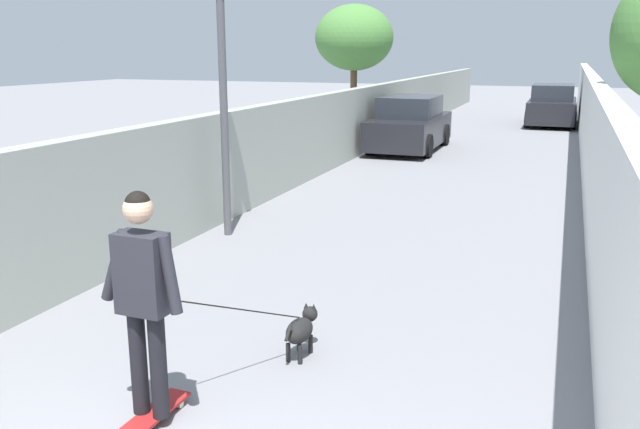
% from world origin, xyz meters
% --- Properties ---
extents(ground_plane, '(80.00, 80.00, 0.00)m').
position_xyz_m(ground_plane, '(14.00, 0.00, 0.00)').
color(ground_plane, gray).
extents(wall_left, '(48.00, 0.30, 1.82)m').
position_xyz_m(wall_left, '(12.00, 2.98, 0.91)').
color(wall_left, '#999E93').
rests_on(wall_left, ground).
extents(fence_right, '(48.00, 0.30, 2.13)m').
position_xyz_m(fence_right, '(12.00, -2.98, 1.07)').
color(fence_right, white).
rests_on(fence_right, ground).
extents(tree_left_mid, '(2.55, 2.55, 4.26)m').
position_xyz_m(tree_left_mid, '(19.00, 4.30, 3.19)').
color(tree_left_mid, brown).
rests_on(tree_left_mid, ground).
extents(lamp_post, '(0.36, 0.36, 4.02)m').
position_xyz_m(lamp_post, '(6.59, 2.43, 2.78)').
color(lamp_post, '#4C4C51').
rests_on(lamp_post, ground).
extents(skateboard, '(0.81, 0.22, 0.08)m').
position_xyz_m(skateboard, '(1.52, 0.40, 0.07)').
color(skateboard, maroon).
rests_on(skateboard, ground).
extents(person_skateboarder, '(0.23, 0.71, 1.76)m').
position_xyz_m(person_skateboarder, '(1.52, 0.40, 1.12)').
color(person_skateboarder, black).
rests_on(person_skateboarder, skateboard).
extents(dog, '(1.80, 0.76, 1.06)m').
position_xyz_m(dog, '(3.01, -0.24, 0.27)').
color(dog, black).
rests_on(dog, ground).
extents(car_near, '(4.20, 1.80, 1.54)m').
position_xyz_m(car_near, '(16.57, 1.83, 0.72)').
color(car_near, black).
rests_on(car_near, ground).
extents(car_far, '(4.32, 1.80, 1.54)m').
position_xyz_m(car_far, '(25.00, -1.83, 0.72)').
color(car_far, black).
rests_on(car_far, ground).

